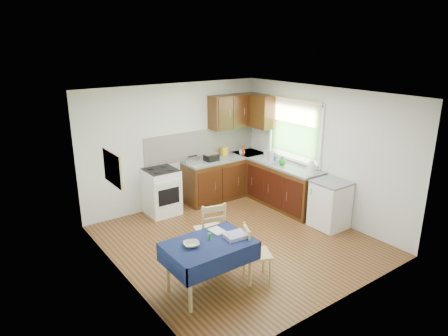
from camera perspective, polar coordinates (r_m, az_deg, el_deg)
floor at (r=6.99m, az=1.93°, el=-10.33°), size 4.20×4.20×0.00m
ceiling at (r=6.22m, az=2.16°, el=10.47°), size 4.00×4.20×0.02m
wall_back at (r=8.19m, az=-7.02°, el=3.18°), size 4.00×0.02×2.50m
wall_front at (r=5.11m, az=16.70°, el=-6.48°), size 4.00×0.02×2.50m
wall_left at (r=5.57m, az=-14.50°, el=-4.29°), size 0.02×4.20×2.50m
wall_right at (r=7.83m, az=13.69°, el=2.15°), size 0.02×4.20×2.50m
base_cabinets at (r=8.49m, az=4.02°, el=-1.98°), size 1.90×2.30×0.86m
worktop_back at (r=8.58m, az=0.19°, el=1.43°), size 1.90×0.60×0.04m
worktop_right at (r=8.15m, az=8.67°, el=0.33°), size 0.60×1.70×0.04m
worktop_corner at (r=8.96m, az=3.55°, el=2.11°), size 0.60×0.60×0.04m
splashback at (r=8.51m, az=-3.13°, el=3.50°), size 2.70×0.02×0.60m
upper_cabinets at (r=8.65m, az=2.77°, el=8.14°), size 1.20×0.85×0.70m
stove at (r=7.95m, az=-8.90°, el=-3.33°), size 0.60×0.61×0.92m
window at (r=8.18m, az=10.05°, el=5.91°), size 0.04×1.48×1.26m
fridge at (r=7.54m, az=14.90°, el=-5.06°), size 0.58×0.60×0.89m
corkboard at (r=5.73m, az=-15.62°, el=-0.05°), size 0.04×0.62×0.47m
dining_table at (r=5.49m, az=-2.16°, el=-11.54°), size 1.17×0.79×0.70m
chair_far at (r=6.24m, az=-1.86°, el=-8.67°), size 0.52×0.52×0.96m
chair_near at (r=5.77m, az=4.36°, el=-11.79°), size 0.49×0.49×0.84m
toaster at (r=8.09m, az=-4.48°, el=1.13°), size 0.24×0.15×0.18m
sandwich_press at (r=8.31m, az=-1.82°, el=1.57°), size 0.27×0.23×0.16m
sauce_bottle at (r=8.68m, az=2.75°, el=2.52°), size 0.05×0.05×0.23m
yellow_packet at (r=8.69m, az=0.04°, el=2.39°), size 0.16×0.13×0.18m
dish_rack at (r=8.38m, az=6.77°, el=1.22°), size 0.45×0.34×0.21m
kettle at (r=7.59m, az=12.36°, el=-0.03°), size 0.17×0.17×0.28m
cup at (r=8.76m, az=2.59°, el=2.24°), size 0.14×0.14×0.10m
soap_bottle_a at (r=8.27m, az=6.85°, el=1.91°), size 0.14×0.14×0.30m
soap_bottle_b at (r=8.29m, az=7.05°, el=1.51°), size 0.12×0.12×0.18m
soap_bottle_c at (r=8.08m, az=8.33°, el=1.04°), size 0.15×0.15×0.18m
plate_bowl at (r=5.35m, az=-4.69°, el=-10.81°), size 0.27×0.27×0.05m
book at (r=5.67m, az=-1.73°, el=-9.22°), size 0.19×0.25×0.02m
spice_jar at (r=5.50m, az=-2.10°, el=-9.70°), size 0.04×0.04×0.09m
tea_towel at (r=5.55m, az=1.67°, el=-9.63°), size 0.33×0.27×0.05m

